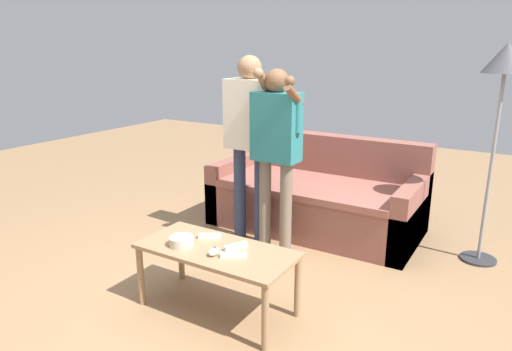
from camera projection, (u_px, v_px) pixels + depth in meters
name	position (u px, v px, depth m)	size (l,w,h in m)	color
ground_plane	(229.00, 298.00, 3.22)	(12.00, 12.00, 0.00)	#93704C
couch	(317.00, 198.00, 4.44)	(1.93, 0.96, 0.85)	brown
coffee_table	(217.00, 257.00, 2.98)	(1.04, 0.48, 0.44)	#997551
snack_bowl	(181.00, 241.00, 3.00)	(0.16, 0.16, 0.06)	beige
game_remote_nunchuk	(214.00, 252.00, 2.86)	(0.06, 0.09, 0.05)	white
floor_lamp	(504.00, 76.00, 3.39)	(0.33, 0.33, 1.73)	#2D2D33
player_center	(276.00, 141.00, 3.70)	(0.45, 0.31, 1.53)	#756656
player_left	(250.00, 128.00, 3.91)	(0.49, 0.35, 1.63)	#2D3856
game_remote_wand_near	(210.00, 236.00, 3.11)	(0.15, 0.11, 0.03)	white
game_remote_wand_far	(234.00, 255.00, 2.83)	(0.16, 0.11, 0.03)	white
game_remote_wand_spare	(236.00, 246.00, 2.95)	(0.10, 0.16, 0.03)	white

